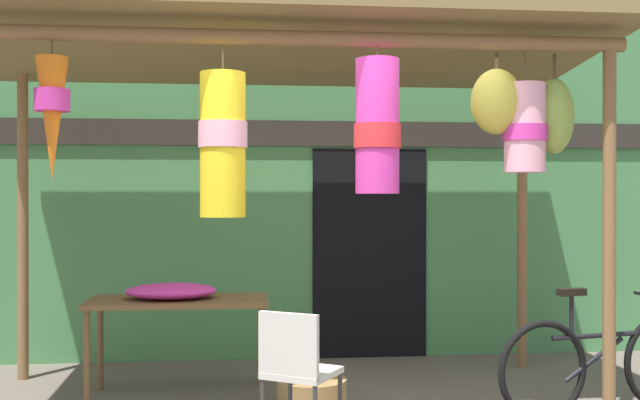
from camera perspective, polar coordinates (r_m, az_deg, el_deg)
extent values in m
cube|color=#47844C|center=(7.29, -1.56, 1.72)|extent=(10.82, 0.25, 3.46)
cube|color=#2D2823|center=(7.17, -1.48, 5.06)|extent=(9.74, 0.04, 0.24)
cube|color=black|center=(7.25, 3.78, -4.03)|extent=(1.10, 0.03, 2.00)
cylinder|color=brown|center=(5.56, 21.06, -2.33)|extent=(0.09, 0.09, 2.59)
cylinder|color=brown|center=(6.83, -21.58, -1.84)|extent=(0.09, 0.09, 2.59)
cylinder|color=brown|center=(7.04, 15.06, -1.77)|extent=(0.09, 0.09, 2.59)
cylinder|color=brown|center=(5.07, -2.03, 12.16)|extent=(4.56, 0.10, 0.10)
cylinder|color=brown|center=(6.69, -2.98, 10.56)|extent=(4.56, 0.10, 0.10)
cube|color=olive|center=(5.89, -2.57, 11.68)|extent=(4.86, 2.13, 0.32)
cylinder|color=brown|center=(5.17, -19.64, 10.74)|extent=(0.01, 0.01, 0.10)
cone|color=orange|center=(5.11, -19.63, 5.83)|extent=(0.20, 0.20, 0.79)
cylinder|color=#D13399|center=(5.12, -19.63, 7.13)|extent=(0.22, 0.22, 0.14)
cylinder|color=brown|center=(5.04, -7.37, 10.58)|extent=(0.01, 0.01, 0.19)
cylinder|color=yellow|center=(4.97, -7.37, 4.16)|extent=(0.30, 0.30, 0.94)
cylinder|color=pink|center=(4.97, -7.37, 4.93)|extent=(0.32, 0.32, 0.17)
cylinder|color=brown|center=(5.07, 4.37, 11.08)|extent=(0.01, 0.01, 0.09)
cylinder|color=#D13399|center=(5.00, 4.37, 5.58)|extent=(0.29, 0.29, 0.89)
cylinder|color=red|center=(5.00, 4.37, 4.85)|extent=(0.31, 0.31, 0.16)
cylinder|color=brown|center=(5.45, 15.25, 9.63)|extent=(0.01, 0.01, 0.22)
cylinder|color=pink|center=(5.39, 15.24, 5.29)|extent=(0.28, 0.28, 0.61)
cylinder|color=#D13399|center=(5.39, 15.24, 4.92)|extent=(0.30, 0.30, 0.11)
cylinder|color=#4C3D23|center=(5.57, 17.34, 9.65)|extent=(0.02, 0.02, 0.17)
ellipsoid|color=#89A842|center=(5.52, 17.34, 6.08)|extent=(0.27, 0.23, 0.53)
cylinder|color=#4C3D23|center=(5.41, 13.24, 10.24)|extent=(0.02, 0.02, 0.11)
ellipsoid|color=gold|center=(5.37, 13.24, 7.26)|extent=(0.36, 0.31, 0.45)
cube|color=brown|center=(5.96, -10.68, -7.54)|extent=(1.38, 0.63, 0.04)
cylinder|color=brown|center=(5.85, -17.26, -11.44)|extent=(0.05, 0.05, 0.72)
cylinder|color=brown|center=(5.74, -4.41, -11.66)|extent=(0.05, 0.05, 0.72)
cylinder|color=brown|center=(6.36, -16.31, -10.50)|extent=(0.05, 0.05, 0.72)
cylinder|color=brown|center=(6.26, -4.53, -10.66)|extent=(0.05, 0.05, 0.72)
ellipsoid|color=#D13399|center=(5.94, -11.20, -6.78)|extent=(0.70, 0.49, 0.12)
ellipsoid|color=pink|center=(5.88, -10.23, -6.79)|extent=(0.31, 0.24, 0.08)
cube|color=beige|center=(4.84, -1.37, -12.93)|extent=(0.55, 0.55, 0.04)
cube|color=beige|center=(4.64, -2.41, -10.97)|extent=(0.36, 0.24, 0.40)
cylinder|color=#333338|center=(5.13, -2.26, -14.70)|extent=(0.03, 0.03, 0.44)
cylinder|color=olive|center=(5.69, -0.64, -14.40)|extent=(0.51, 0.51, 0.21)
torus|color=black|center=(5.59, 16.53, -12.29)|extent=(0.70, 0.20, 0.71)
cylinder|color=black|center=(5.85, 20.80, -9.54)|extent=(0.87, 0.22, 0.04)
cylinder|color=black|center=(5.82, 20.02, -11.29)|extent=(0.49, 0.14, 0.31)
cylinder|color=black|center=(5.65, 18.52, -8.24)|extent=(0.03, 0.03, 0.30)
cube|color=black|center=(5.63, 18.52, -6.62)|extent=(0.21, 0.12, 0.05)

